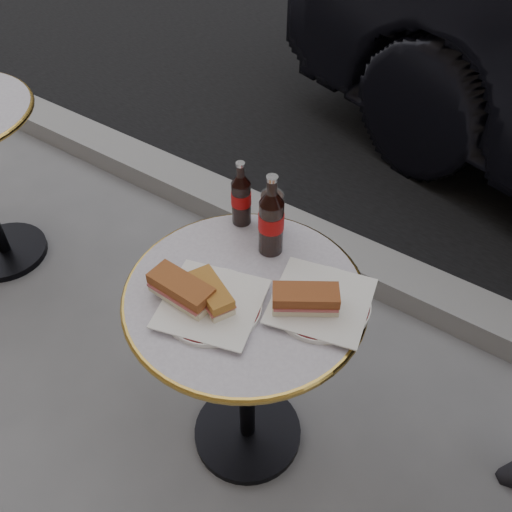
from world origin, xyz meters
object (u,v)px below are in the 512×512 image
Objects in this scene: plate_left at (212,305)px; cola_bottle_left at (241,193)px; bistro_table at (246,374)px; cola_glass at (272,212)px; cola_bottle_right at (271,215)px; plate_right at (321,303)px.

cola_bottle_left is at bearing 112.64° from plate_left.
plate_left is at bearing -113.77° from bistro_table.
bistro_table is 0.49m from cola_glass.
cola_bottle_right is (0.13, -0.05, 0.02)m from cola_bottle_left.
cola_bottle_right reaches higher than cola_bottle_left.
bistro_table is at bearing 66.23° from plate_left.
plate_left and plate_right have the same top height.
plate_left is at bearing -91.30° from cola_bottle_right.
cola_bottle_right is 0.10m from cola_glass.
cola_bottle_left is 1.58× the size of cola_glass.
cola_bottle_left is 0.14m from cola_bottle_right.
cola_bottle_right is (0.01, 0.25, 0.12)m from plate_left.
bistro_table is 0.42m from plate_right.
cola_bottle_left is at bearing 159.37° from cola_bottle_right.
bistro_table is 0.38m from plate_left.
plate_right is 0.26m from cola_bottle_right.
bistro_table is 2.99× the size of plate_right.
cola_glass is at bearing 96.42° from plate_left.
plate_left is 0.28m from cola_bottle_right.
bistro_table is 2.99× the size of cola_bottle_right.
cola_bottle_left is 0.10m from cola_glass.
plate_right is at bearing -32.26° from cola_glass.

